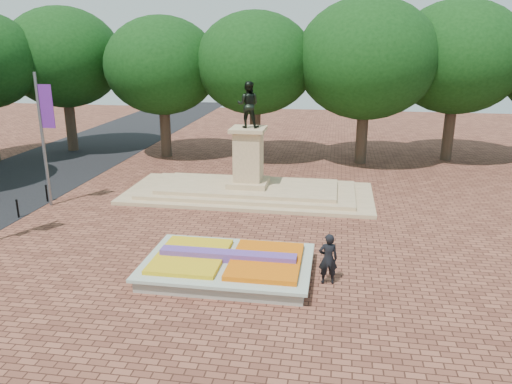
{
  "coord_description": "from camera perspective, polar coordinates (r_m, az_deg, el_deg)",
  "views": [
    {
      "loc": [
        4.85,
        -18.85,
        8.58
      ],
      "look_at": [
        1.49,
        1.6,
        2.2
      ],
      "focal_mm": 35.0,
      "sensor_mm": 36.0,
      "label": 1
    }
  ],
  "objects": [
    {
      "name": "flower_bed",
      "position": [
        19.13,
        -3.14,
        -8.31
      ],
      "size": [
        6.3,
        4.3,
        0.91
      ],
      "color": "gray",
      "rests_on": "ground"
    },
    {
      "name": "ground",
      "position": [
        21.27,
        -4.69,
        -6.74
      ],
      "size": [
        90.0,
        90.0,
        0.0
      ],
      "primitive_type": "plane",
      "color": "brown",
      "rests_on": "ground"
    },
    {
      "name": "pedestrian",
      "position": [
        18.37,
        8.24,
        -7.56
      ],
      "size": [
        0.77,
        0.58,
        1.93
      ],
      "primitive_type": "imported",
      "rotation": [
        0.0,
        0.0,
        3.32
      ],
      "color": "black",
      "rests_on": "ground"
    },
    {
      "name": "tree_row_back",
      "position": [
        36.99,
        5.59,
        14.07
      ],
      "size": [
        44.8,
        8.8,
        10.43
      ],
      "color": "#34281C",
      "rests_on": "ground"
    },
    {
      "name": "monument",
      "position": [
        28.35,
        -0.87,
        1.35
      ],
      "size": [
        14.0,
        6.0,
        6.4
      ],
      "color": "tan",
      "rests_on": "ground"
    }
  ]
}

